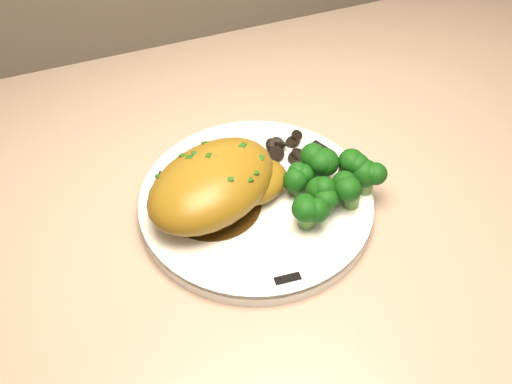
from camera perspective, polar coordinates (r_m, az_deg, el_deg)
name	(u,v)px	position (r m, az deg, el deg)	size (l,w,h in m)	color
plate	(256,204)	(0.68, 0.00, -1.04)	(0.25, 0.25, 0.02)	white
rim_accent_0	(322,148)	(0.74, 5.85, 3.95)	(0.03, 0.01, 0.00)	black
rim_accent_1	(159,180)	(0.70, -8.58, 1.03)	(0.03, 0.01, 0.00)	black
rim_accent_2	(288,279)	(0.61, 2.83, -7.72)	(0.03, 0.01, 0.00)	black
gravy_pool	(213,204)	(0.67, -3.84, -1.04)	(0.10, 0.10, 0.00)	#352009
chicken_breast	(217,184)	(0.65, -3.47, 0.69)	(0.18, 0.16, 0.06)	#886317
mushroom_pile	(275,158)	(0.72, 1.66, 3.06)	(0.07, 0.05, 0.02)	black
broccoli_florets	(331,182)	(0.67, 6.64, 0.87)	(0.10, 0.08, 0.04)	#528438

